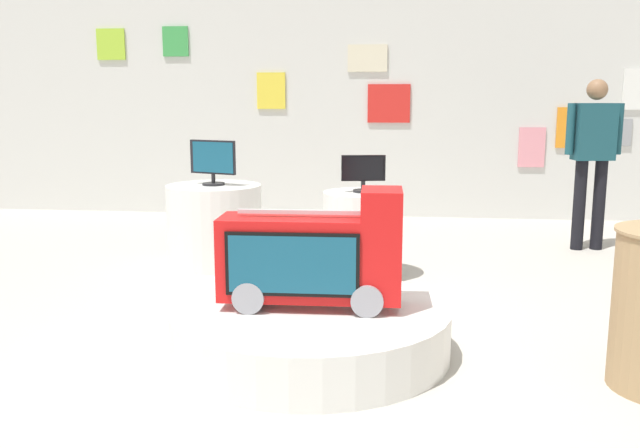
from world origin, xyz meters
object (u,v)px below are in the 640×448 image
Objects in this scene: display_pedestal_center_rear at (215,225)px; display_pedestal_left_rear at (363,235)px; tv_on_left_rear at (363,171)px; novelty_firetruck_tv at (314,259)px; main_display_pedestal at (310,329)px; tv_on_center_rear at (213,160)px; shopper_browsing_near_truck at (593,151)px.

display_pedestal_left_rear is at bearing -12.96° from display_pedestal_center_rear.
novelty_firetruck_tv is at bearing -96.11° from tv_on_left_rear.
tv_on_left_rear is at bearing -99.44° from display_pedestal_left_rear.
tv_on_center_rear reaches higher than main_display_pedestal.
shopper_browsing_near_truck is at bearing 16.27° from tv_on_center_rear.
display_pedestal_center_rear is (-1.15, 2.12, 0.22)m from main_display_pedestal.
shopper_browsing_near_truck is (3.56, 1.03, 0.62)m from display_pedestal_center_rear.
novelty_firetruck_tv is 2.39× the size of tv_on_center_rear.
tv_on_left_rear is (0.22, 1.80, 0.76)m from main_display_pedestal.
tv_on_center_rear is (-1.36, 0.31, 0.05)m from tv_on_left_rear.
main_display_pedestal is 4.05m from shopper_browsing_near_truck.
main_display_pedestal is at bearing -61.49° from display_pedestal_center_rear.
main_display_pedestal is 3.72× the size of tv_on_center_rear.
tv_on_center_rear is at bearing -163.73° from shopper_browsing_near_truck.
main_display_pedestal is at bearing 163.52° from novelty_firetruck_tv.
display_pedestal_left_rear is 0.85× the size of display_pedestal_center_rear.
display_pedestal_left_rear is (0.22, 1.80, 0.22)m from main_display_pedestal.
tv_on_left_rear is 1.40m from tv_on_center_rear.
novelty_firetruck_tv is 0.63× the size of shopper_browsing_near_truck.
tv_on_center_rear is (-1.15, 2.11, 0.81)m from main_display_pedestal.
tv_on_center_rear is at bearing 167.19° from display_pedestal_left_rear.
shopper_browsing_near_truck is at bearing 52.92° from novelty_firetruck_tv.
novelty_firetruck_tv reaches higher than display_pedestal_left_rear.
tv_on_left_rear is 2.58m from shopper_browsing_near_truck.
main_display_pedestal is at bearing -127.39° from shopper_browsing_near_truck.
tv_on_left_rear is (-0.00, -0.00, 0.54)m from display_pedestal_left_rear.
tv_on_left_rear reaches higher than display_pedestal_center_rear.
display_pedestal_center_rear is at bearing 118.89° from novelty_firetruck_tv.
display_pedestal_center_rear is 3.76m from shopper_browsing_near_truck.
shopper_browsing_near_truck is (3.56, 1.04, 0.04)m from tv_on_center_rear.
main_display_pedestal is 1.94× the size of display_pedestal_center_rear.
tv_on_center_rear reaches higher than novelty_firetruck_tv.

